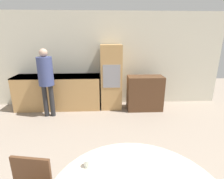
{
  "coord_description": "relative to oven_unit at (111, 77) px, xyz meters",
  "views": [
    {
      "loc": [
        -0.08,
        0.08,
        1.96
      ],
      "look_at": [
        0.05,
        2.77,
        1.13
      ],
      "focal_mm": 28.0,
      "sensor_mm": 36.0,
      "label": 1
    }
  ],
  "objects": [
    {
      "name": "wall_back",
      "position": [
        -0.12,
        0.34,
        0.43
      ],
      "size": [
        6.66,
        0.05,
        2.6
      ],
      "color": "beige",
      "rests_on": "ground_plane"
    },
    {
      "name": "kitchen_counter",
      "position": [
        -1.46,
        -0.01,
        -0.39
      ],
      "size": [
        2.28,
        0.6,
        0.93
      ],
      "color": "tan",
      "rests_on": "ground_plane"
    },
    {
      "name": "oven_unit",
      "position": [
        0.0,
        0.0,
        0.0
      ],
      "size": [
        0.56,
        0.59,
        1.75
      ],
      "color": "tan",
      "rests_on": "ground_plane"
    },
    {
      "name": "sideboard",
      "position": [
        0.91,
        -0.23,
        -0.4
      ],
      "size": [
        0.94,
        0.45,
        0.94
      ],
      "color": "#51331E",
      "rests_on": "ground_plane"
    },
    {
      "name": "person_standing",
      "position": [
        -1.58,
        -0.53,
        0.17
      ],
      "size": [
        0.36,
        0.36,
        1.68
      ],
      "color": "#262628",
      "rests_on": "ground_plane"
    },
    {
      "name": "cup",
      "position": [
        -0.37,
        -3.31,
        -0.05
      ],
      "size": [
        0.07,
        0.07,
        0.08
      ],
      "color": "silver",
      "rests_on": "dining_table"
    }
  ]
}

